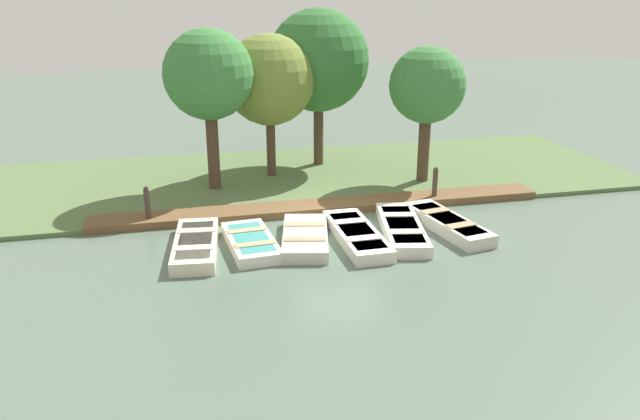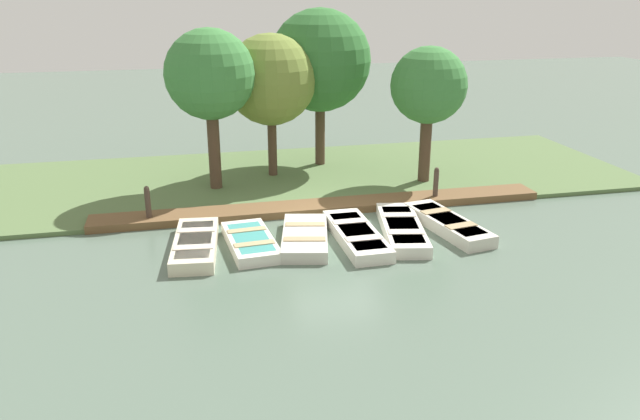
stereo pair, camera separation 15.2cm
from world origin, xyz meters
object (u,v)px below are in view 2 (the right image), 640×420
object	(u,v)px
rowboat_3	(356,235)
rowboat_1	(251,242)
rowboat_0	(195,244)
park_tree_right	(429,87)
park_tree_left	(271,80)
mooring_post_near	(148,205)
mooring_post_far	(436,185)
park_tree_far_left	(210,76)
rowboat_5	(448,224)
rowboat_4	(402,229)
park_tree_center	(320,61)
rowboat_2	(305,237)

from	to	relation	value
rowboat_3	rowboat_1	bearing A→B (deg)	-94.46
rowboat_0	park_tree_right	size ratio (longest dim) A/B	0.68
park_tree_left	park_tree_right	bearing A→B (deg)	69.42
mooring_post_near	mooring_post_far	bearing A→B (deg)	90.00
rowboat_0	park_tree_far_left	size ratio (longest dim) A/B	0.60
rowboat_3	rowboat_5	distance (m)	2.80
rowboat_4	park_tree_left	bearing A→B (deg)	-145.44
rowboat_5	rowboat_4	bearing A→B (deg)	-98.24
rowboat_0	park_tree_center	world-z (taller)	park_tree_center
rowboat_5	park_tree_far_left	distance (m)	8.94
rowboat_1	rowboat_4	world-z (taller)	rowboat_4
rowboat_5	park_tree_left	world-z (taller)	park_tree_left
park_tree_right	mooring_post_far	bearing A→B (deg)	-11.02
park_tree_left	park_tree_center	world-z (taller)	park_tree_center
mooring_post_far	park_tree_far_left	bearing A→B (deg)	-112.27
rowboat_3	park_tree_left	bearing A→B (deg)	-169.21
rowboat_5	park_tree_center	bearing A→B (deg)	-174.07
mooring_post_far	mooring_post_near	bearing A→B (deg)	-90.00
rowboat_4	park_tree_right	distance (m)	5.98
park_tree_left	park_tree_right	distance (m)	5.46
mooring_post_far	rowboat_2	bearing A→B (deg)	-63.42
rowboat_5	rowboat_1	bearing A→B (deg)	-99.83
rowboat_3	mooring_post_near	distance (m)	6.19
rowboat_5	mooring_post_far	size ratio (longest dim) A/B	2.94
park_tree_right	rowboat_5	bearing A→B (deg)	-12.72
mooring_post_far	rowboat_4	bearing A→B (deg)	-39.79
rowboat_0	park_tree_center	distance (m)	9.67
rowboat_2	park_tree_far_left	world-z (taller)	park_tree_far_left
mooring_post_near	park_tree_left	bearing A→B (deg)	132.40
rowboat_0	rowboat_3	xyz separation A→B (m)	(0.28, 4.37, -0.01)
rowboat_5	park_tree_left	xyz separation A→B (m)	(-6.27, -4.12, 3.38)
rowboat_1	mooring_post_near	size ratio (longest dim) A/B	2.34
rowboat_1	rowboat_2	xyz separation A→B (m)	(0.03, 1.49, 0.01)
rowboat_0	park_tree_left	world-z (taller)	park_tree_left
rowboat_3	park_tree_right	xyz separation A→B (m)	(-4.56, 3.78, 3.28)
rowboat_4	mooring_post_far	size ratio (longest dim) A/B	3.10
rowboat_3	rowboat_0	bearing A→B (deg)	-94.53
rowboat_4	rowboat_5	xyz separation A→B (m)	(-0.04, 1.41, 0.01)
rowboat_4	park_tree_right	bearing A→B (deg)	162.78
rowboat_5	park_tree_left	bearing A→B (deg)	-156.73
park_tree_far_left	mooring_post_far	bearing A→B (deg)	67.73
rowboat_2	mooring_post_far	world-z (taller)	mooring_post_far
rowboat_1	mooring_post_near	bearing A→B (deg)	-136.03
rowboat_3	park_tree_far_left	bearing A→B (deg)	-147.95
mooring_post_near	mooring_post_far	world-z (taller)	same
mooring_post_far	park_tree_center	bearing A→B (deg)	-151.63
rowboat_0	mooring_post_near	xyz separation A→B (m)	(-2.28, -1.25, 0.42)
rowboat_5	mooring_post_near	distance (m)	8.75
rowboat_4	park_tree_right	xyz separation A→B (m)	(-4.40, 2.39, 3.28)
rowboat_3	rowboat_5	world-z (taller)	rowboat_5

